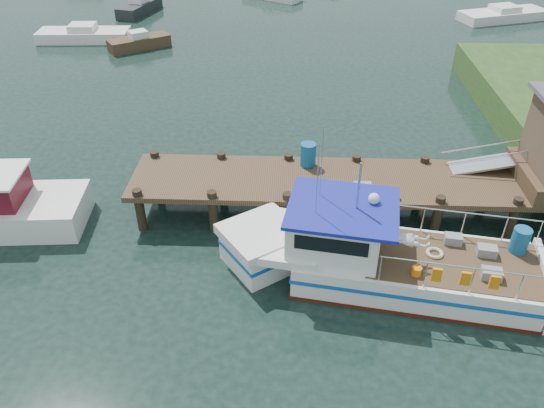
{
  "coord_description": "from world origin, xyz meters",
  "views": [
    {
      "loc": [
        -0.42,
        -15.79,
        11.18
      ],
      "look_at": [
        -1.0,
        -1.5,
        1.3
      ],
      "focal_mm": 35.0,
      "sensor_mm": 36.0,
      "label": 1
    }
  ],
  "objects_px": {
    "moored_e": "(139,7)",
    "lobster_boat": "(374,256)",
    "moored_a": "(84,34)",
    "moored_rowboat": "(139,42)",
    "moored_c": "(503,14)",
    "dock": "(496,161)"
  },
  "relations": [
    {
      "from": "dock",
      "to": "moored_c",
      "type": "bearing_deg",
      "value": 71.13
    },
    {
      "from": "moored_e",
      "to": "moored_rowboat",
      "type": "bearing_deg",
      "value": -71.16
    },
    {
      "from": "moored_e",
      "to": "lobster_boat",
      "type": "bearing_deg",
      "value": -58.83
    },
    {
      "from": "moored_rowboat",
      "to": "moored_a",
      "type": "relative_size",
      "value": 0.65
    },
    {
      "from": "moored_c",
      "to": "moored_rowboat",
      "type": "bearing_deg",
      "value": -172.72
    },
    {
      "from": "moored_c",
      "to": "moored_e",
      "type": "relative_size",
      "value": 1.44
    },
    {
      "from": "dock",
      "to": "moored_rowboat",
      "type": "xyz_separation_m",
      "value": [
        -16.85,
        17.74,
        -1.82
      ]
    },
    {
      "from": "moored_e",
      "to": "moored_a",
      "type": "bearing_deg",
      "value": -101.66
    },
    {
      "from": "moored_a",
      "to": "moored_c",
      "type": "distance_m",
      "value": 30.24
    },
    {
      "from": "moored_rowboat",
      "to": "moored_c",
      "type": "height_order",
      "value": "moored_rowboat"
    },
    {
      "from": "moored_rowboat",
      "to": "moored_a",
      "type": "bearing_deg",
      "value": 156.08
    },
    {
      "from": "moored_a",
      "to": "moored_e",
      "type": "distance_m",
      "value": 7.16
    },
    {
      "from": "moored_c",
      "to": "lobster_boat",
      "type": "bearing_deg",
      "value": -123.63
    },
    {
      "from": "dock",
      "to": "moored_c",
      "type": "distance_m",
      "value": 26.85
    },
    {
      "from": "moored_a",
      "to": "moored_c",
      "type": "xyz_separation_m",
      "value": [
        29.61,
        6.16,
        -0.02
      ]
    },
    {
      "from": "moored_rowboat",
      "to": "moored_e",
      "type": "relative_size",
      "value": 0.81
    },
    {
      "from": "moored_a",
      "to": "moored_e",
      "type": "xyz_separation_m",
      "value": [
        2.05,
        6.86,
        0.07
      ]
    },
    {
      "from": "moored_c",
      "to": "moored_e",
      "type": "bearing_deg",
      "value": 169.21
    },
    {
      "from": "lobster_boat",
      "to": "moored_rowboat",
      "type": "relative_size",
      "value": 2.53
    },
    {
      "from": "lobster_boat",
      "to": "moored_rowboat",
      "type": "xyz_separation_m",
      "value": [
        -12.48,
        21.25,
        -0.45
      ]
    },
    {
      "from": "dock",
      "to": "moored_e",
      "type": "xyz_separation_m",
      "value": [
        -18.89,
        26.05,
        -1.77
      ]
    },
    {
      "from": "lobster_boat",
      "to": "moored_rowboat",
      "type": "bearing_deg",
      "value": 129.58
    }
  ]
}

